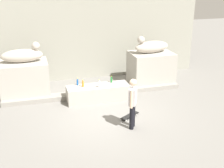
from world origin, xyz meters
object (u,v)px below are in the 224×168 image
skater (133,101)px  bottle_orange (83,84)px  statue_reclining_right (151,46)px  bottle_green (111,80)px  bottle_clear (99,84)px  statue_reclining_left (23,55)px  skateboard (130,116)px  bottle_blue (78,82)px

skater → bottle_orange: size_ratio=5.96×
statue_reclining_right → bottle_orange: size_ratio=5.92×
statue_reclining_right → bottle_green: statue_reclining_right is taller
skater → bottle_clear: skater is taller
statue_reclining_left → statue_reclining_right: (5.39, -0.00, 0.00)m
bottle_clear → statue_reclining_left: bearing=152.3°
skateboard → bottle_green: bearing=-119.6°
statue_reclining_right → bottle_green: bearing=18.9°
skateboard → bottle_clear: (-0.70, 1.57, 0.68)m
skateboard → bottle_orange: (-1.29, 1.80, 0.66)m
statue_reclining_right → bottle_blue: 3.71m
bottle_clear → bottle_orange: bottle_clear is taller
statue_reclining_right → statue_reclining_left: bearing=-7.3°
statue_reclining_left → bottle_clear: size_ratio=5.14×
skateboard → bottle_orange: size_ratio=2.78×
bottle_green → bottle_orange: bearing=-172.3°
skater → bottle_clear: 2.35m
bottle_blue → bottle_green: (1.35, -0.07, -0.01)m
statue_reclining_right → bottle_green: (-2.09, -1.03, -0.99)m
bottle_blue → bottle_clear: (0.76, -0.46, 0.01)m
statue_reclining_left → bottle_clear: (2.71, -1.42, -0.97)m
bottle_green → statue_reclining_right: bearing=26.1°
statue_reclining_left → statue_reclining_right: same height
statue_reclining_left → bottle_green: 3.60m
bottle_green → bottle_orange: size_ratio=0.97×
bottle_blue → bottle_green: bottle_blue is taller
bottle_green → statue_reclining_left: bearing=162.6°
statue_reclining_left → skater: size_ratio=0.96×
skateboard → bottle_green: 2.07m
statue_reclining_right → skater: (-2.15, -3.69, -0.79)m
statue_reclining_right → bottle_clear: bearing=20.6°
statue_reclining_left → bottle_blue: bearing=-26.6°
statue_reclining_right → bottle_clear: 3.19m
statue_reclining_left → bottle_blue: size_ratio=5.55×
skateboard → bottle_blue: bearing=-87.0°
bottle_blue → bottle_clear: size_ratio=0.93×
skateboard → statue_reclining_left: bearing=-74.2°
skater → bottle_blue: size_ratio=5.78×
skateboard → bottle_blue: (-1.47, 2.02, 0.66)m
bottle_clear → bottle_green: bearing=33.3°
bottle_blue → skateboard: bearing=-54.1°
bottle_orange → bottle_green: bearing=7.7°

